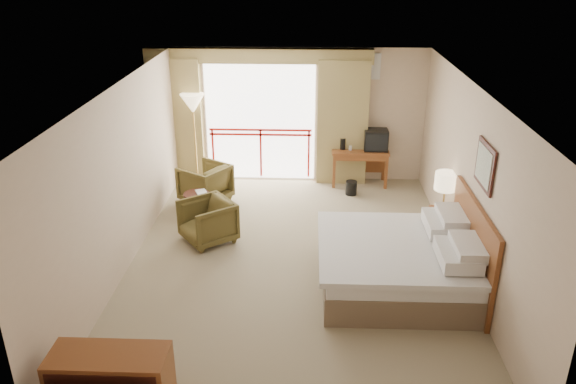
{
  "coord_description": "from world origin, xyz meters",
  "views": [
    {
      "loc": [
        0.21,
        -7.47,
        4.4
      ],
      "look_at": [
        -0.11,
        0.4,
        1.0
      ],
      "focal_mm": 35.0,
      "sensor_mm": 36.0,
      "label": 1
    }
  ],
  "objects_px": {
    "tv": "(376,140)",
    "floor_lamp": "(193,107)",
    "bed": "(400,263)",
    "side_table": "(197,202)",
    "armchair_near": "(209,241)",
    "armchair_far": "(206,201)",
    "nightstand": "(441,225)",
    "wastebasket": "(351,188)",
    "desk": "(359,156)",
    "table_lamp": "(446,182)"
  },
  "relations": [
    {
      "from": "bed",
      "to": "table_lamp",
      "type": "relative_size",
      "value": 3.42
    },
    {
      "from": "wastebasket",
      "to": "armchair_near",
      "type": "height_order",
      "value": "armchair_near"
    },
    {
      "from": "bed",
      "to": "side_table",
      "type": "distance_m",
      "value": 3.85
    },
    {
      "from": "armchair_near",
      "to": "side_table",
      "type": "bearing_deg",
      "value": 165.12
    },
    {
      "from": "tv",
      "to": "wastebasket",
      "type": "bearing_deg",
      "value": -140.38
    },
    {
      "from": "bed",
      "to": "floor_lamp",
      "type": "distance_m",
      "value": 5.3
    },
    {
      "from": "bed",
      "to": "side_table",
      "type": "relative_size",
      "value": 4.32
    },
    {
      "from": "armchair_near",
      "to": "desk",
      "type": "bearing_deg",
      "value": 97.61
    },
    {
      "from": "armchair_near",
      "to": "bed",
      "type": "bearing_deg",
      "value": 29.79
    },
    {
      "from": "floor_lamp",
      "to": "nightstand",
      "type": "bearing_deg",
      "value": -27.23
    },
    {
      "from": "armchair_far",
      "to": "floor_lamp",
      "type": "bearing_deg",
      "value": -126.45
    },
    {
      "from": "armchair_far",
      "to": "nightstand",
      "type": "bearing_deg",
      "value": 104.67
    },
    {
      "from": "desk",
      "to": "tv",
      "type": "bearing_deg",
      "value": -12.13
    },
    {
      "from": "armchair_far",
      "to": "side_table",
      "type": "bearing_deg",
      "value": 33.11
    },
    {
      "from": "armchair_far",
      "to": "armchair_near",
      "type": "xyz_separation_m",
      "value": [
        0.32,
        -1.59,
        0.0
      ]
    },
    {
      "from": "bed",
      "to": "armchair_near",
      "type": "height_order",
      "value": "bed"
    },
    {
      "from": "bed",
      "to": "nightstand",
      "type": "bearing_deg",
      "value": 58.18
    },
    {
      "from": "tv",
      "to": "nightstand",
      "type": "bearing_deg",
      "value": -79.37
    },
    {
      "from": "nightstand",
      "to": "wastebasket",
      "type": "distance_m",
      "value": 2.28
    },
    {
      "from": "tv",
      "to": "floor_lamp",
      "type": "distance_m",
      "value": 3.66
    },
    {
      "from": "armchair_far",
      "to": "side_table",
      "type": "relative_size",
      "value": 1.64
    },
    {
      "from": "desk",
      "to": "armchair_far",
      "type": "xyz_separation_m",
      "value": [
        -2.97,
        -1.04,
        -0.58
      ]
    },
    {
      "from": "wastebasket",
      "to": "side_table",
      "type": "xyz_separation_m",
      "value": [
        -2.79,
        -1.22,
        0.2
      ]
    },
    {
      "from": "tv",
      "to": "armchair_near",
      "type": "xyz_separation_m",
      "value": [
        -2.95,
        -2.57,
        -0.94
      ]
    },
    {
      "from": "nightstand",
      "to": "wastebasket",
      "type": "relative_size",
      "value": 1.94
    },
    {
      "from": "side_table",
      "to": "floor_lamp",
      "type": "distance_m",
      "value": 2.12
    },
    {
      "from": "bed",
      "to": "armchair_near",
      "type": "xyz_separation_m",
      "value": [
        -2.93,
        1.25,
        -0.38
      ]
    },
    {
      "from": "desk",
      "to": "armchair_near",
      "type": "height_order",
      "value": "desk"
    },
    {
      "from": "tv",
      "to": "wastebasket",
      "type": "height_order",
      "value": "tv"
    },
    {
      "from": "nightstand",
      "to": "floor_lamp",
      "type": "height_order",
      "value": "floor_lamp"
    },
    {
      "from": "side_table",
      "to": "armchair_far",
      "type": "bearing_deg",
      "value": 89.61
    },
    {
      "from": "nightstand",
      "to": "bed",
      "type": "bearing_deg",
      "value": -121.44
    },
    {
      "from": "bed",
      "to": "side_table",
      "type": "xyz_separation_m",
      "value": [
        -3.26,
        2.05,
        -0.04
      ]
    },
    {
      "from": "nightstand",
      "to": "side_table",
      "type": "bearing_deg",
      "value": 171.84
    },
    {
      "from": "floor_lamp",
      "to": "side_table",
      "type": "bearing_deg",
      "value": -79.26
    },
    {
      "from": "bed",
      "to": "armchair_far",
      "type": "xyz_separation_m",
      "value": [
        -3.25,
        2.84,
        -0.38
      ]
    },
    {
      "from": "armchair_near",
      "to": "side_table",
      "type": "distance_m",
      "value": 0.93
    },
    {
      "from": "nightstand",
      "to": "wastebasket",
      "type": "height_order",
      "value": "nightstand"
    },
    {
      "from": "table_lamp",
      "to": "wastebasket",
      "type": "bearing_deg",
      "value": 127.04
    },
    {
      "from": "floor_lamp",
      "to": "desk",
      "type": "bearing_deg",
      "value": 2.66
    },
    {
      "from": "nightstand",
      "to": "armchair_far",
      "type": "distance_m",
      "value": 4.38
    },
    {
      "from": "armchair_near",
      "to": "floor_lamp",
      "type": "xyz_separation_m",
      "value": [
        -0.65,
        2.48,
        1.6
      ]
    },
    {
      "from": "nightstand",
      "to": "table_lamp",
      "type": "bearing_deg",
      "value": 90.38
    },
    {
      "from": "desk",
      "to": "side_table",
      "type": "distance_m",
      "value": 3.5
    },
    {
      "from": "bed",
      "to": "armchair_far",
      "type": "bearing_deg",
      "value": 138.88
    },
    {
      "from": "table_lamp",
      "to": "desk",
      "type": "xyz_separation_m",
      "value": [
        -1.16,
        2.4,
        -0.44
      ]
    },
    {
      "from": "table_lamp",
      "to": "wastebasket",
      "type": "relative_size",
      "value": 2.26
    },
    {
      "from": "desk",
      "to": "table_lamp",
      "type": "bearing_deg",
      "value": -65.65
    },
    {
      "from": "armchair_far",
      "to": "armchair_near",
      "type": "distance_m",
      "value": 1.62
    },
    {
      "from": "armchair_near",
      "to": "wastebasket",
      "type": "bearing_deg",
      "value": 92.15
    }
  ]
}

